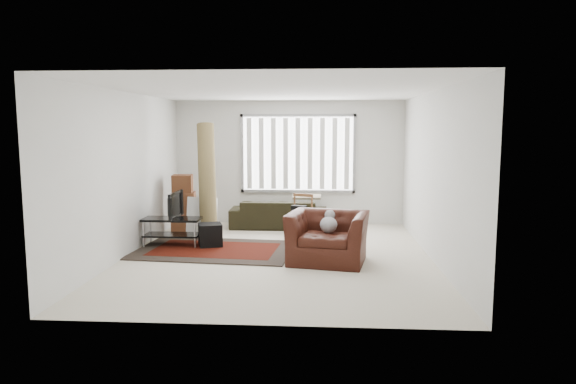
# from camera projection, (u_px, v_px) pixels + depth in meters

# --- Properties ---
(room) EXTENTS (6.00, 6.02, 2.71)m
(room) POSITION_uv_depth(u_px,v_px,m) (282.00, 149.00, 8.78)
(room) COLOR beige
(room) RESTS_ON ground
(persian_rug) EXTENTS (2.81, 2.00, 0.02)m
(persian_rug) POSITION_uv_depth(u_px,v_px,m) (215.00, 250.00, 8.89)
(persian_rug) COLOR black
(persian_rug) RESTS_ON ground
(tv_stand) EXTENTS (1.02, 0.46, 0.51)m
(tv_stand) POSITION_uv_depth(u_px,v_px,m) (172.00, 226.00, 9.18)
(tv_stand) COLOR black
(tv_stand) RESTS_ON ground
(tv) EXTENTS (0.11, 0.83, 0.47)m
(tv) POSITION_uv_depth(u_px,v_px,m) (171.00, 205.00, 9.13)
(tv) COLOR black
(tv) RESTS_ON tv_stand
(subwoofer) EXTENTS (0.50, 0.50, 0.40)m
(subwoofer) POSITION_uv_depth(u_px,v_px,m) (210.00, 235.00, 9.13)
(subwoofer) COLOR black
(subwoofer) RESTS_ON persian_rug
(moving_boxes) EXTENTS (0.53, 0.50, 1.17)m
(moving_boxes) POSITION_uv_depth(u_px,v_px,m) (184.00, 206.00, 10.37)
(moving_boxes) COLOR brown
(moving_boxes) RESTS_ON ground
(white_flatpack) EXTENTS (0.63, 0.33, 0.77)m
(white_flatpack) POSITION_uv_depth(u_px,v_px,m) (202.00, 217.00, 9.99)
(white_flatpack) COLOR silver
(white_flatpack) RESTS_ON ground
(rolled_rug) EXTENTS (0.53, 0.82, 2.22)m
(rolled_rug) POSITION_uv_depth(u_px,v_px,m) (207.00, 180.00, 9.83)
(rolled_rug) COLOR brown
(rolled_rug) RESTS_ON ground
(sofa) EXTENTS (2.04, 0.89, 0.78)m
(sofa) POSITION_uv_depth(u_px,v_px,m) (279.00, 209.00, 10.88)
(sofa) COLOR black
(sofa) RESTS_ON ground
(side_chair) EXTENTS (0.58, 0.58, 0.83)m
(side_chair) POSITION_uv_depth(u_px,v_px,m) (299.00, 213.00, 9.96)
(side_chair) COLOR #8B755B
(side_chair) RESTS_ON ground
(armchair) EXTENTS (1.39, 1.26, 0.90)m
(armchair) POSITION_uv_depth(u_px,v_px,m) (328.00, 234.00, 8.09)
(armchair) COLOR #34120A
(armchair) RESTS_ON ground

